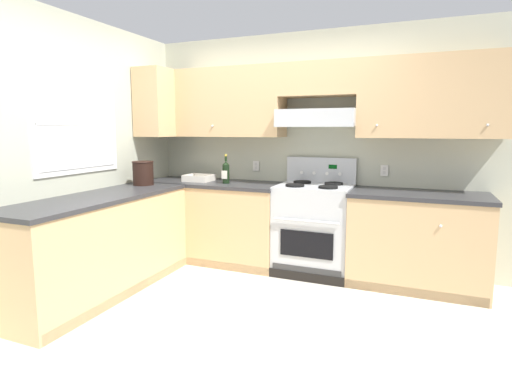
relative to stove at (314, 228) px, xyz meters
name	(u,v)px	position (x,y,z in m)	size (l,w,h in m)	color
ground_plane	(224,315)	(-0.43, -1.25, -0.48)	(7.04, 7.04, 0.00)	beige
wall_back	(320,132)	(-0.02, 0.27, 1.00)	(4.68, 0.57, 2.55)	#B7BAA3
wall_left	(86,146)	(-2.02, -1.03, 0.87)	(0.47, 4.00, 2.55)	#B7BAA3
counter_back_run	(294,229)	(-0.22, -0.01, -0.03)	(3.60, 0.65, 0.91)	tan
counter_left_run	(101,245)	(-1.67, -1.26, -0.03)	(0.63, 1.91, 0.91)	tan
stove	(314,228)	(0.00, 0.00, 0.00)	(0.76, 0.62, 1.20)	#B7BABC
wine_bottle	(226,172)	(-0.98, -0.07, 0.56)	(0.08, 0.08, 0.32)	black
bowl	(199,179)	(-1.36, 0.00, 0.46)	(0.30, 0.28, 0.07)	beige
bucket	(143,173)	(-1.74, -0.53, 0.57)	(0.23, 0.23, 0.26)	black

